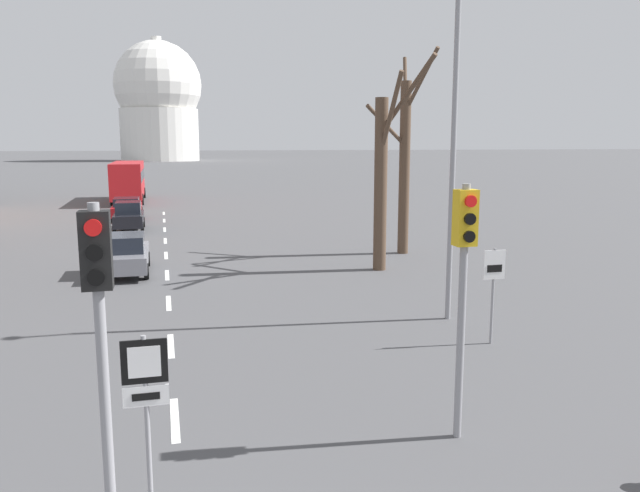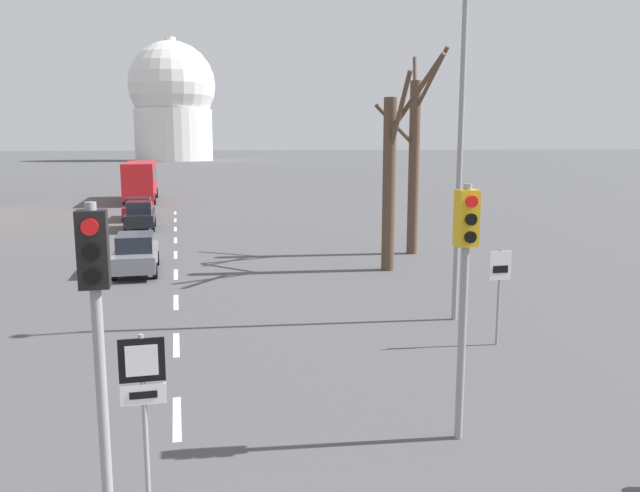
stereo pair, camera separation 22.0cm
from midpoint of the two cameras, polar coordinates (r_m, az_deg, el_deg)
name	(u,v)px [view 1 (the left image)]	position (r m, az deg, el deg)	size (l,w,h in m)	color
lane_stripe_1	(175,419)	(12.68, -13.64, -15.15)	(0.16, 2.00, 0.01)	silver
lane_stripe_2	(171,346)	(16.88, -13.85, -8.84)	(0.16, 2.00, 0.01)	silver
lane_stripe_3	(169,303)	(21.20, -13.97, -5.07)	(0.16, 2.00, 0.01)	silver
lane_stripe_4	(167,275)	(25.59, -14.05, -2.59)	(0.16, 2.00, 0.01)	silver
lane_stripe_5	(166,255)	(30.01, -14.10, -0.84)	(0.16, 2.00, 0.01)	silver
lane_stripe_6	(165,241)	(34.45, -14.15, 0.46)	(0.16, 2.00, 0.01)	silver
lane_stripe_7	(165,230)	(38.90, -14.18, 1.47)	(0.16, 2.00, 0.01)	silver
lane_stripe_8	(164,221)	(43.36, -14.20, 2.27)	(0.16, 2.00, 0.01)	silver
lane_stripe_9	(164,213)	(47.83, -14.22, 2.92)	(0.16, 2.00, 0.01)	silver
traffic_signal_centre_tall	(100,312)	(8.18, -20.24, -5.72)	(0.36, 0.34, 4.52)	gray
traffic_signal_near_right	(464,263)	(10.94, 12.44, -1.53)	(0.36, 0.34, 4.54)	gray
route_sign_post	(146,398)	(8.86, -16.32, -13.20)	(0.60, 0.08, 2.73)	gray
speed_limit_sign	(494,280)	(16.71, 15.22, -2.98)	(0.60, 0.08, 2.54)	gray
street_lamp_right	(444,125)	(18.34, 10.96, 10.85)	(1.96, 0.36, 9.54)	gray
sedan_near_left	(129,216)	(39.09, -17.24, 2.62)	(1.75, 3.93, 1.74)	black
sedan_near_right	(127,254)	(26.20, -17.48, -0.70)	(1.71, 4.37, 1.60)	slate
sedan_mid_centre	(127,208)	(44.52, -17.38, 3.32)	(1.98, 4.56, 1.51)	maroon
city_bus	(128,179)	(57.81, -17.25, 5.90)	(2.66, 10.80, 3.48)	red
bare_tree_right_near	(404,160)	(29.51, 7.51, 7.82)	(3.01, 3.75, 9.28)	brown
bare_tree_right_far	(382,174)	(25.47, 5.49, 6.56)	(1.47, 4.81, 8.45)	brown
capitol_dome	(158,101)	(185.19, -14.59, 12.69)	(24.08, 24.08, 34.01)	silver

